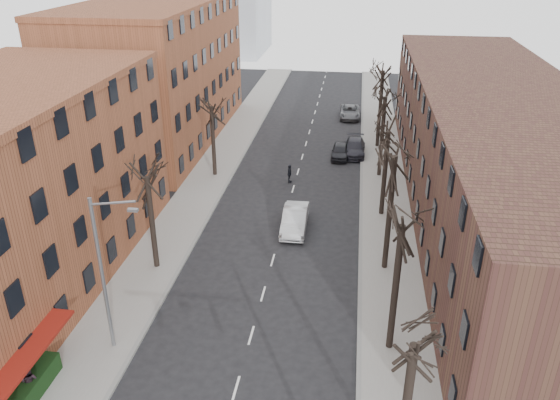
% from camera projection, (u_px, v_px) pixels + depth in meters
% --- Properties ---
extents(sidewalk_left, '(4.00, 90.00, 0.15)m').
position_uv_depth(sidewalk_left, '(214.00, 171.00, 52.03)').
color(sidewalk_left, gray).
rests_on(sidewalk_left, ground).
extents(sidewalk_right, '(4.00, 90.00, 0.15)m').
position_uv_depth(sidewalk_right, '(383.00, 180.00, 50.03)').
color(sidewalk_right, gray).
rests_on(sidewalk_right, ground).
extents(building_left_far, '(12.00, 28.00, 14.00)m').
position_uv_depth(building_left_far, '(158.00, 74.00, 58.08)').
color(building_left_far, brown).
rests_on(building_left_far, ground).
extents(building_right, '(12.00, 50.00, 10.00)m').
position_uv_depth(building_right, '(495.00, 153.00, 42.43)').
color(building_right, '#472D21').
rests_on(building_right, ground).
extents(awning_left, '(1.20, 7.00, 0.15)m').
position_uv_depth(awning_left, '(37.00, 398.00, 26.35)').
color(awning_left, maroon).
rests_on(awning_left, ground).
extents(tree_right_b, '(5.20, 5.20, 10.80)m').
position_uv_depth(tree_right_b, '(389.00, 348.00, 29.58)').
color(tree_right_b, black).
rests_on(tree_right_b, ground).
extents(tree_right_c, '(5.20, 5.20, 11.60)m').
position_uv_depth(tree_right_c, '(384.00, 268.00, 36.72)').
color(tree_right_c, black).
rests_on(tree_right_c, ground).
extents(tree_right_d, '(5.20, 5.20, 10.00)m').
position_uv_depth(tree_right_d, '(381.00, 215.00, 43.86)').
color(tree_right_d, black).
rests_on(tree_right_d, ground).
extents(tree_right_e, '(5.20, 5.20, 10.80)m').
position_uv_depth(tree_right_e, '(379.00, 176.00, 51.01)').
color(tree_right_e, black).
rests_on(tree_right_e, ground).
extents(tree_right_f, '(5.20, 5.20, 11.60)m').
position_uv_depth(tree_right_f, '(377.00, 147.00, 58.15)').
color(tree_right_f, black).
rests_on(tree_right_f, ground).
extents(tree_left_a, '(5.20, 5.20, 9.50)m').
position_uv_depth(tree_left_a, '(157.00, 267.00, 36.84)').
color(tree_left_a, black).
rests_on(tree_left_a, ground).
extents(tree_left_b, '(5.20, 5.20, 9.50)m').
position_uv_depth(tree_left_b, '(215.00, 176.00, 51.12)').
color(tree_left_b, black).
rests_on(tree_left_b, ground).
extents(streetlight, '(2.45, 0.22, 9.03)m').
position_uv_depth(streetlight, '(104.00, 269.00, 27.46)').
color(streetlight, slate).
rests_on(streetlight, ground).
extents(silver_sedan, '(1.87, 5.17, 1.69)m').
position_uv_depth(silver_sedan, '(295.00, 219.00, 41.30)').
color(silver_sedan, '#B6BABE').
rests_on(silver_sedan, ground).
extents(parked_car_near, '(1.76, 4.19, 1.42)m').
position_uv_depth(parked_car_near, '(340.00, 151.00, 55.02)').
color(parked_car_near, black).
rests_on(parked_car_near, ground).
extents(parked_car_mid, '(2.14, 5.17, 1.50)m').
position_uv_depth(parked_car_mid, '(355.00, 148.00, 55.83)').
color(parked_car_mid, '#212129').
rests_on(parked_car_mid, ground).
extents(parked_car_far, '(2.56, 5.28, 1.45)m').
position_uv_depth(parked_car_far, '(350.00, 112.00, 67.40)').
color(parked_car_far, '#595B60').
rests_on(parked_car_far, ground).
extents(pedestrian_b, '(0.88, 0.69, 1.79)m').
position_uv_depth(pedestrian_b, '(29.00, 381.00, 25.96)').
color(pedestrian_b, black).
rests_on(pedestrian_b, sidewalk_left).
extents(pedestrian_crossing, '(0.48, 1.02, 1.70)m').
position_uv_depth(pedestrian_crossing, '(289.00, 174.00, 49.34)').
color(pedestrian_crossing, black).
rests_on(pedestrian_crossing, ground).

